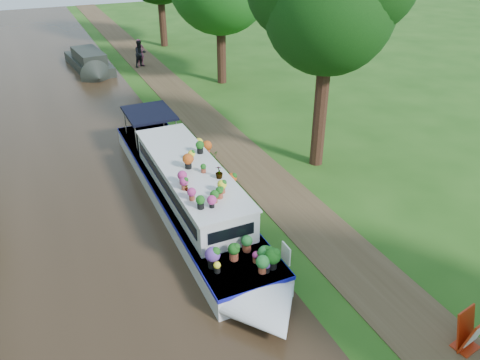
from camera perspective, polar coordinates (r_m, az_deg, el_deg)
name	(u,v)px	position (r m, az deg, el deg)	size (l,w,h in m)	color
ground	(269,220)	(16.14, 3.57, -4.89)	(100.00, 100.00, 0.00)	#204C13
canal_water	(90,267)	(14.79, -17.82, -10.06)	(10.00, 100.00, 0.02)	black
towpath	(299,212)	(16.64, 7.24, -3.86)	(2.20, 100.00, 0.03)	#483621
plant_boat	(191,192)	(16.12, -5.99, -1.46)	(2.29, 13.52, 2.29)	silver
second_boat	(90,62)	(34.27, -17.86, 13.50)	(2.57, 7.05, 1.33)	black
sandwich_board	(470,333)	(12.80, 26.23, -16.43)	(0.68, 0.62, 1.04)	#A9280C
pedestrian_pink	(140,53)	(34.34, -12.07, 14.95)	(0.66, 0.43, 1.81)	#D75877
pedestrian_dark	(140,54)	(34.01, -12.06, 14.81)	(0.88, 0.68, 1.80)	black
verge_plant	(212,156)	(19.93, -3.38, 2.94)	(0.41, 0.36, 0.46)	#2E651E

